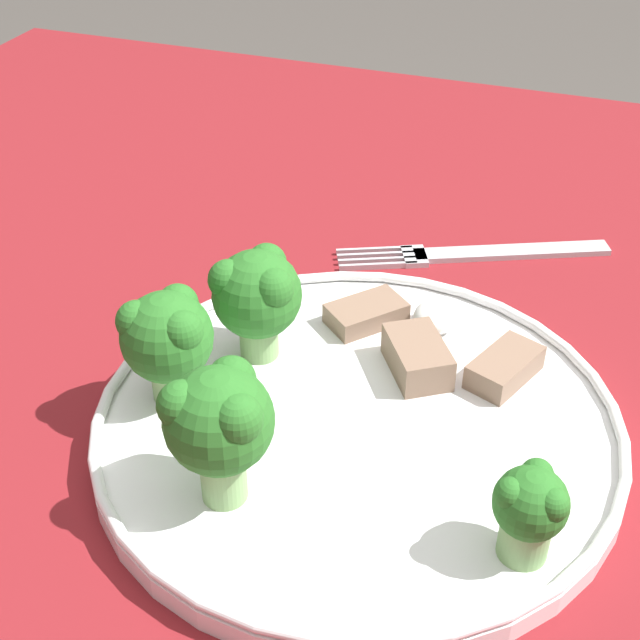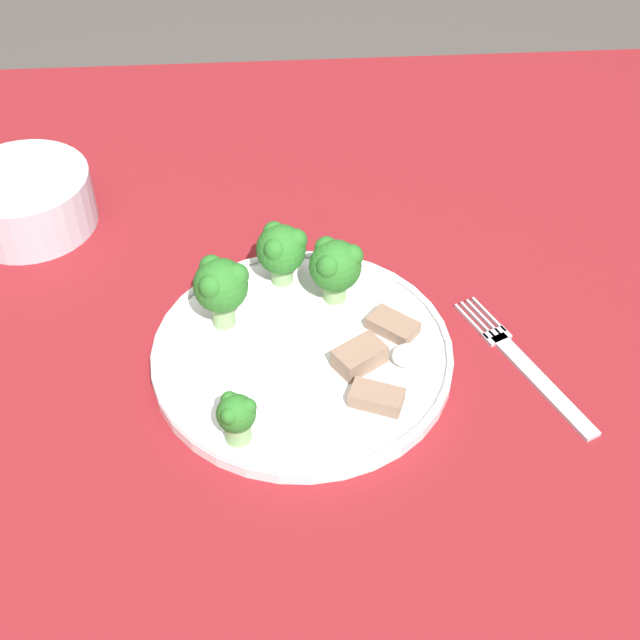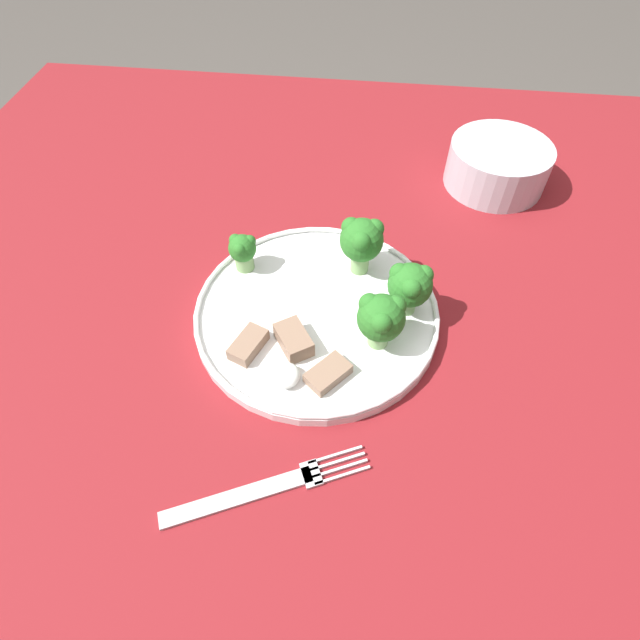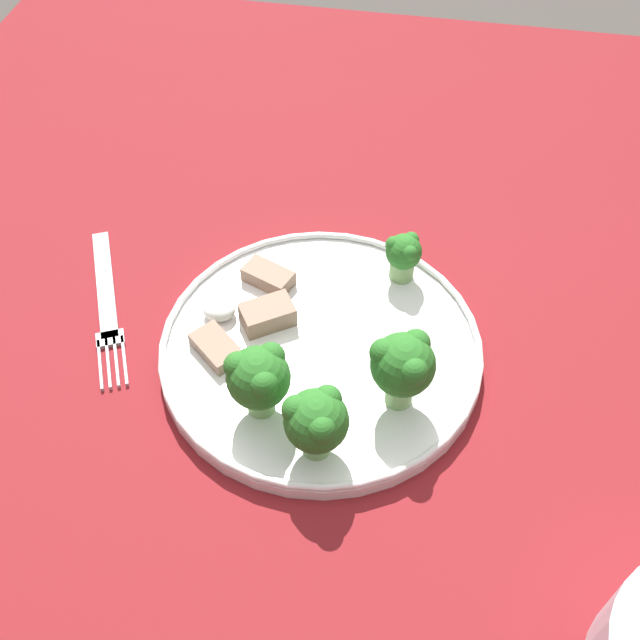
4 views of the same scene
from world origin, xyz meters
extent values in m
plane|color=#4C4742|center=(0.00, 0.00, 0.00)|extent=(8.00, 8.00, 0.00)
cube|color=maroon|center=(0.00, 0.00, 0.71)|extent=(1.08, 1.15, 0.03)
cylinder|color=brown|center=(-0.48, -0.51, 0.35)|extent=(0.06, 0.06, 0.69)
cylinder|color=brown|center=(-0.48, 0.51, 0.35)|extent=(0.06, 0.06, 0.69)
cylinder|color=white|center=(0.02, 0.02, 0.73)|extent=(0.27, 0.27, 0.01)
torus|color=white|center=(0.02, 0.02, 0.74)|extent=(0.27, 0.27, 0.01)
cube|color=#B2B2B7|center=(0.23, -0.03, 0.73)|extent=(0.07, 0.13, 0.00)
cube|color=#B2B2B7|center=(0.20, 0.04, 0.73)|extent=(0.03, 0.02, 0.00)
cube|color=#B2B2B7|center=(0.20, 0.06, 0.73)|extent=(0.02, 0.05, 0.00)
cube|color=#B2B2B7|center=(0.19, 0.06, 0.73)|extent=(0.02, 0.05, 0.00)
cube|color=#B2B2B7|center=(0.19, 0.06, 0.73)|extent=(0.02, 0.05, 0.00)
cube|color=#B2B2B7|center=(0.18, 0.06, 0.73)|extent=(0.02, 0.05, 0.00)
cylinder|color=#B7BCC6|center=(-0.26, 0.24, 0.75)|extent=(0.14, 0.14, 0.06)
cylinder|color=white|center=(-0.26, 0.24, 0.75)|extent=(0.11, 0.11, 0.04)
cylinder|color=#7FA866|center=(0.01, 0.12, 0.75)|extent=(0.02, 0.02, 0.02)
sphere|color=#286B23|center=(0.01, 0.12, 0.78)|extent=(0.05, 0.05, 0.05)
sphere|color=#286B23|center=(0.02, 0.12, 0.79)|extent=(0.02, 0.02, 0.02)
sphere|color=#286B23|center=(0.00, 0.13, 0.79)|extent=(0.02, 0.02, 0.02)
sphere|color=#286B23|center=(0.00, 0.10, 0.79)|extent=(0.02, 0.02, 0.02)
cylinder|color=#7FA866|center=(-0.05, 0.06, 0.75)|extent=(0.02, 0.02, 0.03)
sphere|color=#286B23|center=(-0.05, 0.06, 0.78)|extent=(0.05, 0.05, 0.05)
sphere|color=#286B23|center=(-0.03, 0.06, 0.79)|extent=(0.02, 0.02, 0.02)
sphere|color=#286B23|center=(-0.06, 0.07, 0.79)|extent=(0.02, 0.02, 0.02)
sphere|color=#286B23|center=(-0.06, 0.05, 0.79)|extent=(0.02, 0.02, 0.02)
cylinder|color=#7FA866|center=(0.06, 0.09, 0.75)|extent=(0.02, 0.02, 0.02)
sphere|color=#286B23|center=(0.06, 0.09, 0.78)|extent=(0.05, 0.05, 0.05)
sphere|color=#286B23|center=(0.07, 0.09, 0.79)|extent=(0.02, 0.02, 0.02)
sphere|color=#286B23|center=(0.05, 0.10, 0.79)|extent=(0.02, 0.02, 0.02)
sphere|color=#286B23|center=(0.05, 0.07, 0.79)|extent=(0.02, 0.02, 0.02)
cylinder|color=#7FA866|center=(-0.04, -0.08, 0.75)|extent=(0.02, 0.02, 0.02)
sphere|color=#286B23|center=(-0.04, -0.08, 0.77)|extent=(0.03, 0.03, 0.03)
sphere|color=#286B23|center=(-0.03, -0.08, 0.77)|extent=(0.01, 0.01, 0.01)
sphere|color=#286B23|center=(-0.04, -0.07, 0.77)|extent=(0.01, 0.01, 0.01)
sphere|color=#286B23|center=(-0.04, -0.08, 0.77)|extent=(0.01, 0.01, 0.01)
cube|color=#846651|center=(0.07, 0.00, 0.75)|extent=(0.05, 0.05, 0.02)
cube|color=#846651|center=(0.08, -0.05, 0.74)|extent=(0.05, 0.04, 0.01)
cube|color=#846651|center=(0.10, 0.04, 0.74)|extent=(0.05, 0.05, 0.01)
ellipsoid|color=white|center=(0.11, 0.00, 0.74)|extent=(0.03, 0.03, 0.02)
camera|label=1|loc=(-0.31, -0.08, 1.04)|focal=50.00mm
camera|label=2|loc=(0.00, -0.53, 1.32)|focal=50.00mm
camera|label=3|loc=(0.37, 0.06, 1.16)|focal=28.00mm
camera|label=4|loc=(-0.05, 0.40, 1.23)|focal=42.00mm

